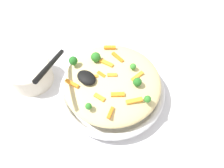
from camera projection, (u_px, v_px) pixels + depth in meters
name	position (u px, v px, depth m)	size (l,w,h in m)	color
ground_plane	(112.00, 95.00, 0.65)	(2.40, 2.40, 0.00)	silver
serving_bowl	(112.00, 91.00, 0.63)	(0.31, 0.31, 0.04)	silver
pasta_mound	(112.00, 82.00, 0.59)	(0.27, 0.27, 0.06)	#DBC689
carrot_piece_0	(112.00, 75.00, 0.56)	(0.03, 0.01, 0.01)	orange
carrot_piece_1	(110.00, 113.00, 0.51)	(0.03, 0.01, 0.01)	orange
carrot_piece_2	(106.00, 63.00, 0.59)	(0.04, 0.01, 0.01)	orange
carrot_piece_3	(134.00, 101.00, 0.53)	(0.04, 0.01, 0.01)	orange
carrot_piece_4	(118.00, 57.00, 0.60)	(0.04, 0.01, 0.01)	orange
carrot_piece_5	(118.00, 95.00, 0.53)	(0.03, 0.01, 0.01)	orange
carrot_piece_6	(91.00, 77.00, 0.56)	(0.04, 0.01, 0.01)	orange
carrot_piece_7	(72.00, 84.00, 0.56)	(0.04, 0.01, 0.01)	orange
carrot_piece_8	(100.00, 97.00, 0.53)	(0.03, 0.01, 0.01)	orange
carrot_piece_9	(101.00, 74.00, 0.57)	(0.03, 0.01, 0.01)	orange
carrot_piece_10	(137.00, 76.00, 0.57)	(0.04, 0.01, 0.01)	orange
carrot_piece_11	(110.00, 47.00, 0.63)	(0.03, 0.01, 0.01)	orange
broccoli_floret_0	(89.00, 106.00, 0.51)	(0.02, 0.02, 0.02)	#296820
broccoli_floret_1	(73.00, 61.00, 0.58)	(0.02, 0.02, 0.03)	#205B1C
broccoli_floret_2	(133.00, 67.00, 0.57)	(0.02, 0.02, 0.02)	#377928
broccoli_floret_3	(137.00, 82.00, 0.54)	(0.02, 0.02, 0.03)	#205B1C
broccoli_floret_4	(147.00, 100.00, 0.52)	(0.02, 0.02, 0.02)	#296820
broccoli_floret_5	(96.00, 57.00, 0.59)	(0.03, 0.03, 0.03)	#296820
serving_spoon	(72.00, 72.00, 0.54)	(0.15, 0.15, 0.11)	black
companion_bowl	(30.00, 73.00, 0.65)	(0.13, 0.13, 0.07)	beige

